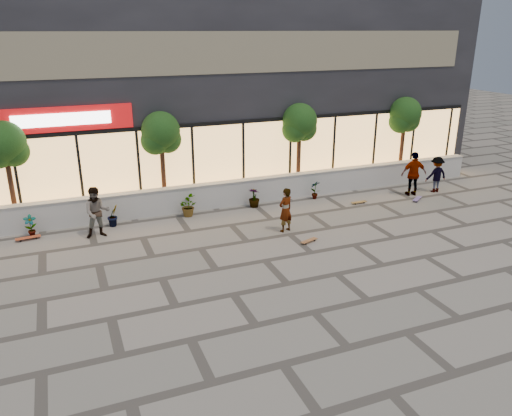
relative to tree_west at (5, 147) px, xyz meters
name	(u,v)px	position (x,y,z in m)	size (l,w,h in m)	color
ground	(337,274)	(9.00, -7.70, -2.99)	(80.00, 80.00, 0.00)	gray
planter_wall	(252,191)	(9.00, -0.70, -2.46)	(22.00, 0.42, 1.04)	beige
retail_building	(210,86)	(9.00, 4.79, 1.26)	(24.00, 9.17, 8.50)	black
shrub_a	(31,226)	(0.50, -1.25, -2.58)	(0.43, 0.29, 0.81)	#1B3E13
shrub_b	(113,216)	(3.30, -1.25, -2.58)	(0.45, 0.36, 0.81)	#1B3E13
shrub_c	(187,206)	(6.10, -1.25, -2.58)	(0.73, 0.63, 0.81)	#1B3E13
shrub_d	(254,197)	(8.90, -1.25, -2.58)	(0.45, 0.45, 0.81)	#1B3E13
shrub_e	(315,190)	(11.70, -1.25, -2.58)	(0.43, 0.29, 0.81)	#1B3E13
tree_west	(5,147)	(0.00, 0.00, 0.00)	(1.60, 1.50, 3.92)	#3F2316
tree_midwest	(161,135)	(5.50, 0.00, 0.00)	(1.60, 1.50, 3.92)	#3F2316
tree_mideast	(300,125)	(11.50, 0.00, 0.00)	(1.60, 1.50, 3.92)	#3F2316
tree_east	(405,117)	(17.00, 0.00, 0.00)	(1.60, 1.50, 3.92)	#3F2316
skater_center	(286,210)	(8.98, -4.08, -2.17)	(0.59, 0.39, 1.62)	white
skater_left	(97,212)	(2.71, -2.13, -2.08)	(0.88, 0.69, 1.82)	tan
skater_right_near	(414,174)	(15.89, -2.39, -2.02)	(1.13, 0.47, 1.93)	white
skater_right_far	(436,174)	(17.16, -2.36, -2.19)	(1.03, 0.59, 1.60)	maroon
skateboard_center	(309,241)	(9.31, -5.30, -2.92)	(0.71, 0.40, 0.08)	brown
skateboard_left	(28,238)	(0.38, -1.50, -2.90)	(0.84, 0.31, 0.10)	#AD4220
skateboard_right_near	(359,202)	(13.12, -2.50, -2.92)	(0.70, 0.18, 0.08)	brown
skateboard_right_far	(417,199)	(15.65, -3.07, -2.91)	(0.72, 0.59, 0.09)	#644F91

